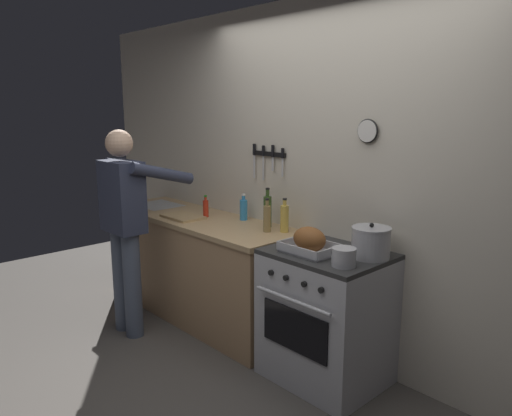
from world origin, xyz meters
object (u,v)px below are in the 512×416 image
at_px(person_cook, 126,219).
at_px(bottle_hot_sauce, 206,208).
at_px(bottle_vinegar, 267,218).
at_px(saucepan, 344,257).
at_px(stock_pot, 371,242).
at_px(cutting_board, 183,217).
at_px(bottle_cooking_oil, 285,218).
at_px(stove, 326,316).
at_px(bottle_olive_oil, 267,211).
at_px(roasting_pan, 309,241).
at_px(bottle_dish_soap, 244,209).

height_order(person_cook, bottle_hot_sauce, person_cook).
bearing_deg(bottle_vinegar, saucepan, -14.65).
xyz_separation_m(stock_pot, cutting_board, (-1.73, -0.22, -0.09)).
xyz_separation_m(saucepan, cutting_board, (-1.72, 0.04, -0.05)).
xyz_separation_m(cutting_board, bottle_cooking_oil, (0.92, 0.29, 0.10)).
xyz_separation_m(bottle_vinegar, bottle_cooking_oil, (0.09, 0.09, 0.00)).
bearing_deg(stove, bottle_olive_oil, 166.28).
xyz_separation_m(roasting_pan, cutting_board, (-1.40, -0.02, -0.07)).
bearing_deg(bottle_vinegar, bottle_dish_soap, 162.34).
relative_size(bottle_vinegar, bottle_dish_soap, 1.17).
bearing_deg(stove, stock_pot, 21.95).
relative_size(stove, bottle_hot_sauce, 4.77).
distance_m(roasting_pan, bottle_dish_soap, 1.04).
bearing_deg(bottle_dish_soap, bottle_cooking_oil, -4.53).
xyz_separation_m(stock_pot, bottle_hot_sauce, (-1.62, -0.06, -0.02)).
distance_m(bottle_hot_sauce, bottle_vinegar, 0.72).
bearing_deg(bottle_vinegar, person_cook, -142.41).
bearing_deg(stock_pot, bottle_cooking_oil, 175.53).
bearing_deg(stock_pot, bottle_dish_soap, 175.51).
bearing_deg(saucepan, person_cook, -165.68).
xyz_separation_m(stove, person_cook, (-1.55, -0.62, 0.50)).
bearing_deg(bottle_vinegar, stove, -6.50).
xyz_separation_m(stove, bottle_olive_oil, (-0.76, 0.18, 0.58)).
height_order(person_cook, cutting_board, person_cook).
relative_size(stove, bottle_olive_oil, 2.89).
bearing_deg(bottle_vinegar, bottle_cooking_oil, 44.29).
bearing_deg(person_cook, bottle_olive_oil, -50.15).
bearing_deg(saucepan, bottle_hot_sauce, 172.86).
bearing_deg(bottle_olive_oil, bottle_dish_soap, 176.03).
bearing_deg(bottle_cooking_oil, person_cook, -141.71).
xyz_separation_m(person_cook, bottle_dish_soap, (0.48, 0.82, 0.04)).
height_order(saucepan, bottle_dish_soap, bottle_dish_soap).
height_order(bottle_hot_sauce, bottle_olive_oil, bottle_olive_oil).
xyz_separation_m(roasting_pan, bottle_dish_soap, (-0.99, 0.31, 0.02)).
distance_m(saucepan, bottle_olive_oil, 1.06).
relative_size(stove, person_cook, 0.54).
bearing_deg(roasting_pan, cutting_board, -179.29).
relative_size(stock_pot, cutting_board, 0.68).
bearing_deg(cutting_board, bottle_cooking_oil, 17.34).
bearing_deg(cutting_board, stock_pot, 7.40).
xyz_separation_m(person_cook, roasting_pan, (1.47, 0.51, 0.02)).
bearing_deg(bottle_olive_oil, stove, -13.72).
relative_size(stock_pot, bottle_hot_sauce, 1.30).
height_order(bottle_vinegar, bottle_olive_oil, bottle_olive_oil).
bearing_deg(bottle_hot_sauce, bottle_dish_soap, 28.31).
bearing_deg(saucepan, bottle_vinegar, 165.35).
xyz_separation_m(person_cook, bottle_hot_sauce, (0.18, 0.66, 0.03)).
height_order(person_cook, bottle_vinegar, person_cook).
bearing_deg(stove, bottle_dish_soap, 169.03).
xyz_separation_m(person_cook, stock_pot, (1.80, 0.72, 0.05)).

